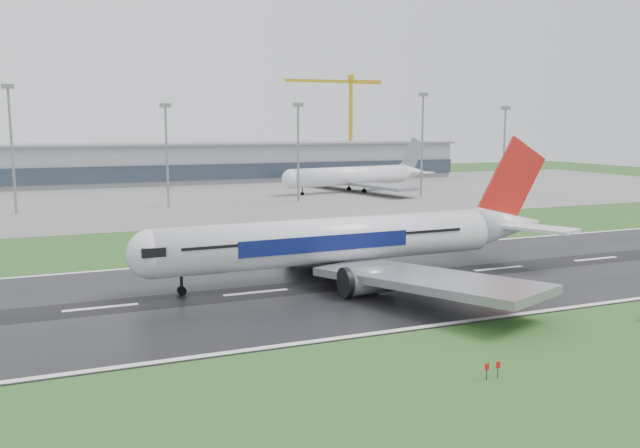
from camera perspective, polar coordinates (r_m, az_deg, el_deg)
name	(u,v)px	position (r m, az deg, el deg)	size (l,w,h in m)	color
ground	(387,280)	(95.89, 5.91, -4.94)	(520.00, 520.00, 0.00)	#244E1C
runway	(387,280)	(95.88, 5.91, -4.91)	(400.00, 45.00, 0.10)	black
apron	(206,196)	(213.07, -10.00, 2.42)	(400.00, 130.00, 0.08)	slate
terminal	(174,164)	(271.29, -12.71, 5.21)	(240.00, 36.00, 15.00)	gray
main_airliner	(360,211)	(95.40, 3.58, 1.13)	(67.01, 63.82, 19.78)	silver
parked_airliner	(355,166)	(224.32, 3.14, 5.14)	(60.88, 56.68, 17.84)	white
tower_crane	(351,125)	(310.72, 2.73, 8.70)	(47.17, 2.57, 46.38)	#C09615
floodmast_1	(12,152)	(182.75, -25.50, 5.72)	(0.64, 0.64, 31.80)	gray
floodmast_2	(167,158)	(184.64, -13.34, 5.68)	(0.64, 0.64, 27.56)	gray
floodmast_3	(298,155)	(194.27, -1.93, 6.13)	(0.64, 0.64, 28.23)	gray
floodmast_4	(422,147)	(212.61, 8.99, 6.75)	(0.64, 0.64, 31.99)	gray
floodmast_5	(504,151)	(230.92, 15.91, 6.18)	(0.64, 0.64, 28.09)	gray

